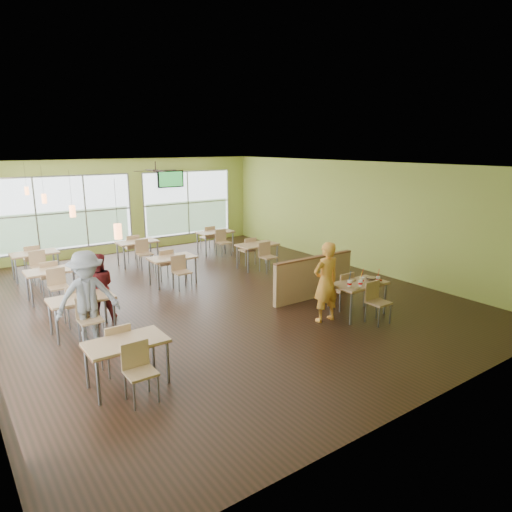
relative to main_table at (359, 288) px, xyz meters
The scene contains 20 objects.
room 3.73m from the main_table, 123.69° to the left, with size 12.00×12.04×3.20m.
window_bays 7.70m from the main_table, 127.41° to the left, with size 9.24×10.24×2.38m.
main_table is the anchor object (origin of this frame).
half_wall_divider 1.45m from the main_table, 90.00° to the left, with size 2.40×0.14×1.04m.
dining_tables 5.61m from the main_table, 122.91° to the left, with size 6.92×8.72×0.87m.
pendant_lights 6.62m from the main_table, 144.75° to the left, with size 0.11×7.31×0.86m.
ceiling_fan 6.73m from the main_table, 108.43° to the left, with size 1.25×1.25×0.29m.
tv_backwall 9.08m from the main_table, 91.29° to the left, with size 1.00×0.07×0.60m.
man_plaid 0.87m from the main_table, 166.92° to the left, with size 0.63×0.41×1.72m, color orange.
patron_maroon 5.60m from the main_table, 147.12° to the left, with size 0.71×0.55×1.46m, color maroon.
patron_grey 5.58m from the main_table, 159.21° to the left, with size 1.15×0.66×1.78m, color slate.
cup_blue 0.45m from the main_table, 168.37° to the right, with size 0.10×0.10×0.37m.
cup_yellow 0.33m from the main_table, 133.54° to the right, with size 0.10×0.10×0.35m.
cup_red_near 0.20m from the main_table, 77.65° to the right, with size 0.10×0.10×0.35m.
cup_red_far 0.46m from the main_table, 28.13° to the right, with size 0.09×0.09×0.32m.
food_basket 0.42m from the main_table, ahead, with size 0.24×0.24×0.05m.
ketchup_cup 0.54m from the main_table, 19.64° to the right, with size 0.06×0.06×0.02m, color #9D1A02.
wrapper_left 0.47m from the main_table, 143.51° to the right, with size 0.16×0.14×0.04m, color #977E49.
wrapper_mid 0.23m from the main_table, 98.69° to the left, with size 0.17×0.16×0.04m, color #977E49.
wrapper_right 0.45m from the main_table, 44.46° to the right, with size 0.15×0.14×0.04m, color #977E49.
Camera 1 is at (-5.32, -9.41, 3.67)m, focal length 32.00 mm.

